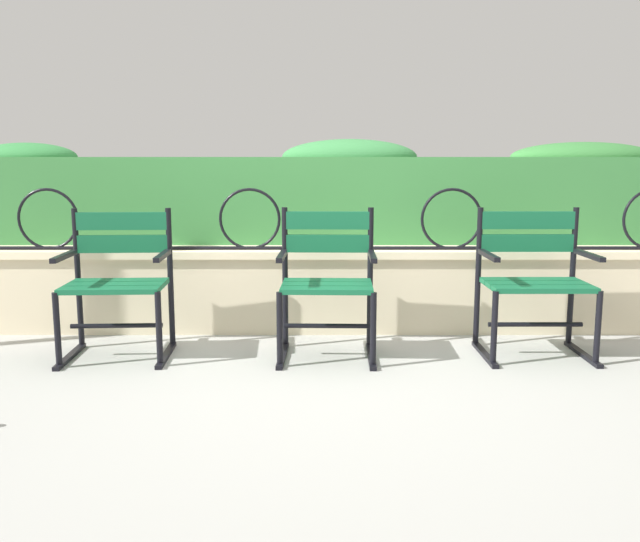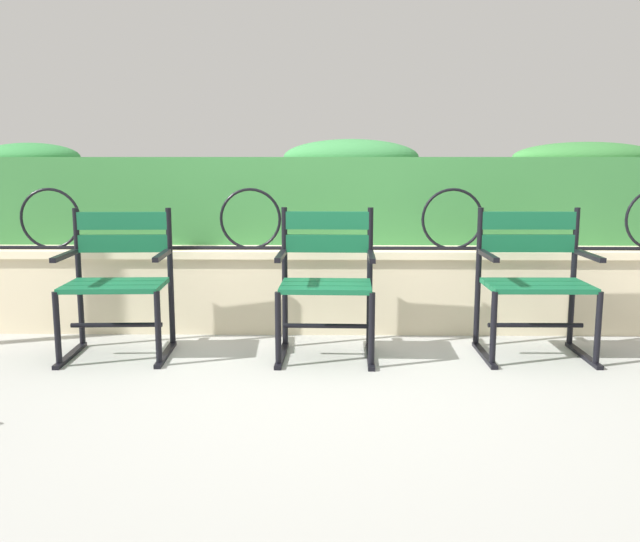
% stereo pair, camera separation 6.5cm
% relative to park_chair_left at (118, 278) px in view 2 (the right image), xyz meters
% --- Properties ---
extents(ground_plane, '(60.00, 60.00, 0.00)m').
position_rel_park_chair_left_xyz_m(ground_plane, '(1.23, -0.30, -0.47)').
color(ground_plane, '#9E9E99').
extents(stone_wall, '(8.00, 0.41, 0.57)m').
position_rel_park_chair_left_xyz_m(stone_wall, '(1.23, 0.63, -0.18)').
color(stone_wall, beige).
rests_on(stone_wall, ground).
extents(iron_arch_fence, '(7.45, 0.02, 0.42)m').
position_rel_park_chair_left_xyz_m(iron_arch_fence, '(0.84, 0.56, 0.28)').
color(iron_arch_fence, black).
rests_on(iron_arch_fence, stone_wall).
extents(hedge_row, '(7.84, 0.52, 0.76)m').
position_rel_park_chair_left_xyz_m(hedge_row, '(1.26, 1.06, 0.45)').
color(hedge_row, '#387A3D').
rests_on(hedge_row, stone_wall).
extents(park_chair_left, '(0.64, 0.55, 0.89)m').
position_rel_park_chair_left_xyz_m(park_chair_left, '(0.00, 0.00, 0.00)').
color(park_chair_left, '#145B38').
rests_on(park_chair_left, ground).
extents(park_chair_centre, '(0.59, 0.53, 0.89)m').
position_rel_park_chair_left_xyz_m(park_chair_centre, '(1.27, -0.00, -0.00)').
color(park_chair_centre, '#145B38').
rests_on(park_chair_centre, ground).
extents(park_chair_right, '(0.64, 0.52, 0.89)m').
position_rel_park_chair_left_xyz_m(park_chair_right, '(2.52, 0.03, 0.00)').
color(park_chair_right, '#145B38').
rests_on(park_chair_right, ground).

